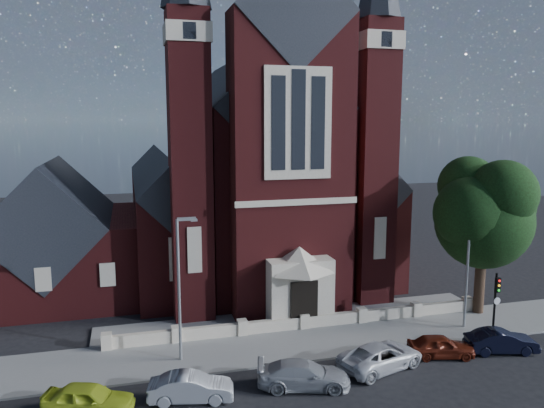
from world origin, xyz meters
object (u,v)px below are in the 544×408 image
Objects in this scene: church at (247,176)px; car_silver_b at (304,375)px; street_lamp_left at (180,281)px; traffic_signal at (496,296)px; car_dark_red at (441,346)px; parish_hall at (54,243)px; car_silver_a at (191,388)px; car_lime_van at (89,399)px; street_lamp_right at (469,258)px; car_white_suv at (381,356)px; car_navy at (501,341)px; street_tree at (488,215)px.

car_silver_b is (-2.37, -23.47, -7.51)m from church.
street_lamp_left is at bearing 65.94° from car_silver_b.
traffic_signal is 5.46m from car_dark_red.
car_dark_red is (22.19, -17.26, -3.38)m from parish_hall.
car_dark_red is (14.10, -3.26, -3.97)m from street_lamp_left.
car_silver_b reaches higher than car_silver_a.
parish_hall is 16.18m from street_lamp_left.
parish_hall is 18.83m from car_lime_van.
street_lamp_right is 6.45m from car_dark_red.
street_lamp_left is at bearing 52.46° from car_white_suv.
car_navy reaches higher than car_dark_red.
car_dark_red is (-4.81, -1.69, -1.95)m from traffic_signal.
car_lime_van is (-4.64, -4.21, -3.90)m from street_lamp_left.
car_lime_van is at bearing 99.22° from car_silver_a.
car_lime_van reaches higher than car_white_suv.
car_silver_b is 0.94× the size of car_white_suv.
car_silver_a is 14.16m from car_dark_red.
traffic_signal is (18.91, -1.57, -2.02)m from street_lamp_left.
street_lamp_left is 5.84m from car_silver_a.
parish_hall is at bearing 156.74° from street_tree.
car_lime_van is (3.45, -18.21, -3.31)m from parish_hall.
car_dark_red is (-3.90, -3.26, -3.97)m from street_lamp_right.
street_lamp_left is (-7.91, -18.94, -3.59)m from church.
street_lamp_left is 18.58m from car_navy.
car_silver_b is 12.27m from car_navy.
car_silver_b is 8.65m from car_dark_red.
street_tree is 13.19m from car_white_suv.
street_lamp_right is at bearing -66.12° from car_silver_a.
car_silver_b is at bearing -157.37° from street_tree.
car_lime_van is at bearing -118.46° from church.
car_silver_b reaches higher than car_dark_red.
car_silver_a is (4.62, -0.10, -0.04)m from car_lime_van.
car_dark_red is (3.89, 0.38, -0.05)m from car_white_suv.
car_dark_red is 0.92× the size of car_navy.
parish_hall is 2.97× the size of car_lime_van.
street_lamp_right is at bearing -28.22° from parish_hall.
street_lamp_right reaches higher than car_silver_a.
street_tree is at bearing 34.26° from street_lamp_right.
church is at bearing -9.82° from car_lime_van.
street_tree is at bearing -14.61° from car_navy.
car_white_suv reaches higher than car_dark_red.
street_lamp_right is 23.36m from car_lime_van.
street_tree is 3.84m from street_lamp_right.
car_silver_a is at bearing -90.33° from street_lamp_left.
car_dark_red is (8.55, 1.27, -0.04)m from car_silver_b.
church is 2.86× the size of parish_hall.
street_lamp_left is 1.64× the size of car_white_suv.
car_white_suv is 3.91m from car_dark_red.
street_lamp_left is 18.00m from street_lamp_right.
street_lamp_right is 2.02× the size of car_silver_a.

